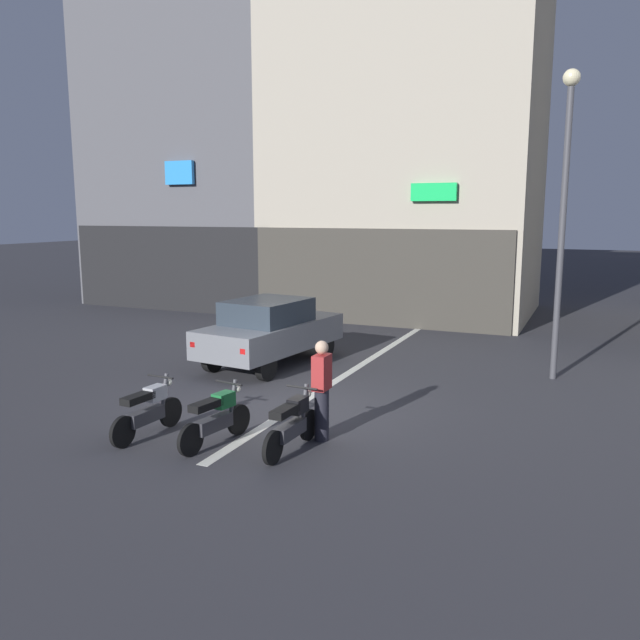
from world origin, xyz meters
The scene contains 10 objects.
ground_plane centered at (0.00, 0.00, 0.00)m, with size 120.00×120.00×0.00m, color #333338.
lane_centre_line centered at (0.00, 6.00, 0.00)m, with size 0.20×18.00×0.01m, color silver.
building_corner_left centered at (-9.75, 12.81, 10.73)m, with size 9.03×7.23×21.51m.
building_mid_block centered at (-1.47, 12.81, 6.99)m, with size 9.13×7.23×14.01m.
car_grey_crossing_near centered at (-2.04, 2.98, 0.89)m, with size 2.25×4.29×1.64m.
street_lamp centered at (4.42, 4.42, 4.07)m, with size 0.36×0.36×6.68m.
motorcycle_silver_row_leftmost centered at (-1.53, -2.29, 0.46)m, with size 0.55×1.67×0.98m.
motorcycle_green_row_left_mid centered at (-0.28, -2.16, 0.46)m, with size 0.55×1.66×0.98m.
motorcycle_black_row_centre centered at (0.97, -1.93, 0.46)m, with size 0.55×1.67×0.98m.
person_by_motorcycles centered at (1.19, -1.28, 0.86)m, with size 0.24×0.36×1.67m.
Camera 1 is at (5.18, -10.42, 3.70)m, focal length 35.51 mm.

